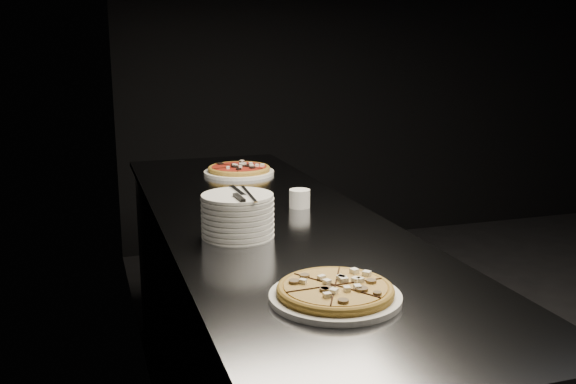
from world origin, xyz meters
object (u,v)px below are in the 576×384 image
object	(u,v)px
plate_stack	(238,215)
ramekin	(300,198)
pizza_mushroom	(335,292)
pizza_tomato	(239,170)
cutlery	(241,194)
counter	(269,340)

from	to	relation	value
plate_stack	ramekin	xyz separation A→B (m)	(0.30, 0.28, -0.03)
plate_stack	ramekin	size ratio (longest dim) A/B	2.92
pizza_mushroom	pizza_tomato	xyz separation A→B (m)	(0.14, 1.50, 0.00)
pizza_tomato	cutlery	world-z (taller)	cutlery
counter	pizza_mushroom	distance (m)	0.90
pizza_mushroom	cutlery	size ratio (longest dim) A/B	1.32
pizza_tomato	plate_stack	world-z (taller)	plate_stack
counter	plate_stack	distance (m)	0.58
pizza_mushroom	pizza_tomato	world-z (taller)	pizza_tomato
counter	pizza_tomato	bearing A→B (deg)	83.93
pizza_tomato	cutlery	distance (m)	0.99
pizza_mushroom	ramekin	distance (m)	0.86
pizza_mushroom	ramekin	world-z (taller)	ramekin
pizza_mushroom	cutlery	world-z (taller)	cutlery
pizza_mushroom	plate_stack	bearing A→B (deg)	99.51
ramekin	pizza_mushroom	bearing A→B (deg)	-103.51
pizza_tomato	plate_stack	bearing A→B (deg)	-103.89
counter	plate_stack	size ratio (longest dim) A/B	11.09
pizza_tomato	ramekin	xyz separation A→B (m)	(0.06, -0.66, 0.02)
plate_stack	cutlery	bearing A→B (deg)	-62.38
pizza_mushroom	plate_stack	distance (m)	0.57
pizza_tomato	pizza_mushroom	bearing A→B (deg)	-95.25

